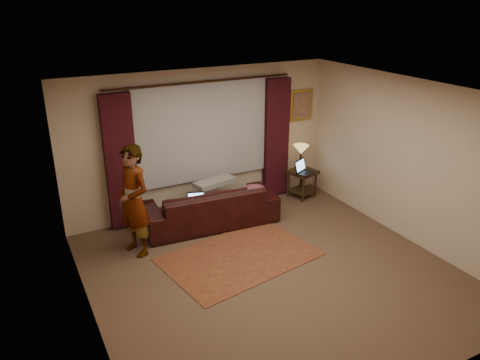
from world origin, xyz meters
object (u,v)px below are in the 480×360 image
sofa (210,199)px  laptop_table (306,167)px  person (134,201)px  tiffany_lamp (301,157)px  laptop_sofa (196,201)px  end_table (302,184)px

sofa → laptop_table: bearing=-173.4°
laptop_table → person: (-3.45, -0.45, 0.19)m
tiffany_lamp → person: person is taller
person → laptop_table: bearing=78.0°
laptop_sofa → person: bearing=-151.1°
laptop_sofa → person: (-1.07, -0.18, 0.30)m
sofa → laptop_sofa: size_ratio=7.21×
laptop_sofa → tiffany_lamp: (2.44, 0.54, 0.22)m
laptop_sofa → sofa: bearing=49.3°
person → tiffany_lamp: bearing=82.2°
laptop_sofa → laptop_table: bearing=25.8°
tiffany_lamp → person: 3.58m
sofa → tiffany_lamp: (2.11, 0.35, 0.33)m
end_table → tiffany_lamp: (0.02, 0.12, 0.52)m
sofa → person: (-1.39, -0.36, 0.41)m
end_table → person: size_ratio=0.32×
laptop_sofa → laptop_table: size_ratio=0.85×
end_table → person: 3.59m
laptop_table → person: bearing=159.8°
sofa → tiffany_lamp: size_ratio=4.81×
end_table → person: bearing=-170.3°
person → end_table: bearing=80.4°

